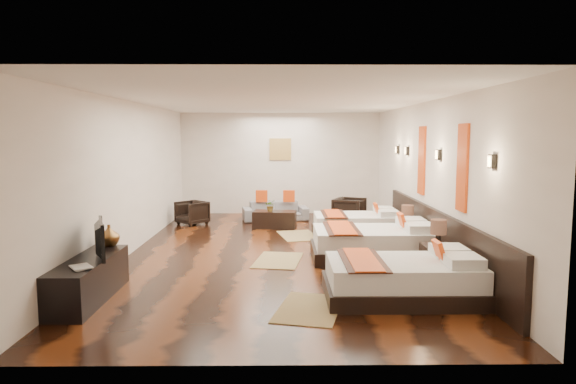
{
  "coord_description": "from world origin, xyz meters",
  "views": [
    {
      "loc": [
        0.07,
        -9.34,
        2.17
      ],
      "look_at": [
        0.17,
        0.26,
        1.1
      ],
      "focal_mm": 31.54,
      "sensor_mm": 36.0,
      "label": 1
    }
  ],
  "objects_px": {
    "coffee_table": "(275,219)",
    "bed_mid": "(375,243)",
    "figurine": "(109,235)",
    "nightstand_b": "(407,234)",
    "armchair_right": "(349,211)",
    "book": "(72,269)",
    "tv": "(95,239)",
    "bed_far": "(357,224)",
    "tv_console": "(89,279)",
    "sofa": "(275,211)",
    "bed_near": "(404,278)",
    "nightstand_a": "(438,257)",
    "table_plant": "(270,206)",
    "armchair_left": "(192,213)"
  },
  "relations": [
    {
      "from": "bed_far",
      "to": "coffee_table",
      "type": "relative_size",
      "value": 1.88
    },
    {
      "from": "table_plant",
      "to": "bed_mid",
      "type": "bearing_deg",
      "value": -57.32
    },
    {
      "from": "table_plant",
      "to": "coffee_table",
      "type": "bearing_deg",
      "value": 26.05
    },
    {
      "from": "book",
      "to": "tv",
      "type": "bearing_deg",
      "value": 85.65
    },
    {
      "from": "tv_console",
      "to": "figurine",
      "type": "height_order",
      "value": "figurine"
    },
    {
      "from": "nightstand_b",
      "to": "tv",
      "type": "bearing_deg",
      "value": -150.16
    },
    {
      "from": "bed_mid",
      "to": "figurine",
      "type": "relative_size",
      "value": 6.88
    },
    {
      "from": "tv_console",
      "to": "book",
      "type": "relative_size",
      "value": 6.09
    },
    {
      "from": "bed_mid",
      "to": "nightstand_b",
      "type": "xyz_separation_m",
      "value": [
        0.75,
        0.71,
        0.02
      ]
    },
    {
      "from": "table_plant",
      "to": "bed_near",
      "type": "bearing_deg",
      "value": -69.72
    },
    {
      "from": "bed_near",
      "to": "armchair_left",
      "type": "bearing_deg",
      "value": 124.19
    },
    {
      "from": "bed_mid",
      "to": "bed_far",
      "type": "bearing_deg",
      "value": 90.09
    },
    {
      "from": "nightstand_b",
      "to": "armchair_right",
      "type": "xyz_separation_m",
      "value": [
        -0.73,
        2.81,
        0.03
      ]
    },
    {
      "from": "armchair_left",
      "to": "coffee_table",
      "type": "relative_size",
      "value": 0.64
    },
    {
      "from": "book",
      "to": "table_plant",
      "type": "bearing_deg",
      "value": 68.37
    },
    {
      "from": "bed_near",
      "to": "bed_far",
      "type": "xyz_separation_m",
      "value": [
        -0.0,
        4.28,
        -0.02
      ]
    },
    {
      "from": "book",
      "to": "coffee_table",
      "type": "xyz_separation_m",
      "value": [
        2.38,
        5.79,
        -0.36
      ]
    },
    {
      "from": "book",
      "to": "coffee_table",
      "type": "bearing_deg",
      "value": 67.7
    },
    {
      "from": "bed_mid",
      "to": "sofa",
      "type": "relative_size",
      "value": 1.31
    },
    {
      "from": "tv",
      "to": "figurine",
      "type": "bearing_deg",
      "value": -17.31
    },
    {
      "from": "bed_far",
      "to": "tv_console",
      "type": "xyz_separation_m",
      "value": [
        -4.19,
        -4.31,
        0.03
      ]
    },
    {
      "from": "sofa",
      "to": "book",
      "type": "bearing_deg",
      "value": -119.36
    },
    {
      "from": "tv_console",
      "to": "book",
      "type": "bearing_deg",
      "value": -90.0
    },
    {
      "from": "bed_far",
      "to": "nightstand_a",
      "type": "height_order",
      "value": "nightstand_a"
    },
    {
      "from": "bed_near",
      "to": "tv_console",
      "type": "distance_m",
      "value": 4.2
    },
    {
      "from": "bed_near",
      "to": "book",
      "type": "relative_size",
      "value": 6.97
    },
    {
      "from": "tv",
      "to": "tv_console",
      "type": "bearing_deg",
      "value": 137.28
    },
    {
      "from": "tv_console",
      "to": "tv",
      "type": "height_order",
      "value": "tv"
    },
    {
      "from": "bed_near",
      "to": "table_plant",
      "type": "relative_size",
      "value": 7.61
    },
    {
      "from": "bed_far",
      "to": "coffee_table",
      "type": "bearing_deg",
      "value": 152.3
    },
    {
      "from": "sofa",
      "to": "nightstand_b",
      "type": "bearing_deg",
      "value": -62.96
    },
    {
      "from": "nightstand_a",
      "to": "table_plant",
      "type": "height_order",
      "value": "nightstand_a"
    },
    {
      "from": "bed_near",
      "to": "tv_console",
      "type": "relative_size",
      "value": 1.14
    },
    {
      "from": "coffee_table",
      "to": "bed_near",
      "type": "bearing_deg",
      "value": -70.84
    },
    {
      "from": "tv",
      "to": "book",
      "type": "distance_m",
      "value": 0.7
    },
    {
      "from": "bed_far",
      "to": "sofa",
      "type": "height_order",
      "value": "bed_far"
    },
    {
      "from": "book",
      "to": "sofa",
      "type": "bearing_deg",
      "value": 70.85
    },
    {
      "from": "bed_near",
      "to": "table_plant",
      "type": "distance_m",
      "value": 5.54
    },
    {
      "from": "figurine",
      "to": "sofa",
      "type": "relative_size",
      "value": 0.19
    },
    {
      "from": "coffee_table",
      "to": "tv",
      "type": "bearing_deg",
      "value": -114.37
    },
    {
      "from": "nightstand_b",
      "to": "bed_near",
      "type": "bearing_deg",
      "value": -104.44
    },
    {
      "from": "book",
      "to": "armchair_right",
      "type": "distance_m",
      "value": 7.57
    },
    {
      "from": "tv",
      "to": "armchair_left",
      "type": "bearing_deg",
      "value": -24.45
    },
    {
      "from": "nightstand_a",
      "to": "nightstand_b",
      "type": "bearing_deg",
      "value": 90.0
    },
    {
      "from": "bed_far",
      "to": "armchair_left",
      "type": "height_order",
      "value": "bed_far"
    },
    {
      "from": "coffee_table",
      "to": "nightstand_b",
      "type": "bearing_deg",
      "value": -42.18
    },
    {
      "from": "coffee_table",
      "to": "bed_mid",
      "type": "bearing_deg",
      "value": -59.06
    },
    {
      "from": "armchair_left",
      "to": "coffee_table",
      "type": "bearing_deg",
      "value": 31.23
    },
    {
      "from": "tv",
      "to": "book",
      "type": "relative_size",
      "value": 2.92
    },
    {
      "from": "bed_mid",
      "to": "book",
      "type": "xyz_separation_m",
      "value": [
        -4.2,
        -2.76,
        0.28
      ]
    }
  ]
}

